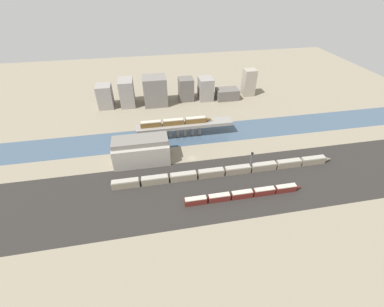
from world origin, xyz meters
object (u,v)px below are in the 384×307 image
(train_yard_mid, at_px, (228,171))
(warehouse_building, at_px, (141,150))
(train_yard_near, at_px, (244,194))
(train_on_bridge, at_px, (176,122))
(signal_tower, at_px, (251,162))

(train_yard_mid, height_order, warehouse_building, warehouse_building)
(train_yard_mid, distance_m, warehouse_building, 46.16)
(train_yard_near, bearing_deg, warehouse_building, 141.01)
(train_on_bridge, distance_m, train_yard_near, 61.30)
(train_on_bridge, relative_size, train_yard_near, 0.77)
(signal_tower, bearing_deg, train_yard_near, -118.09)
(train_on_bridge, bearing_deg, train_yard_mid, -63.00)
(train_yard_near, height_order, signal_tower, signal_tower)
(train_yard_mid, height_order, signal_tower, signal_tower)
(warehouse_building, xyz_separation_m, signal_tower, (53.69, -18.73, -0.88))
(train_on_bridge, relative_size, warehouse_building, 1.48)
(train_on_bridge, height_order, train_yard_near, train_on_bridge)
(train_on_bridge, relative_size, signal_tower, 3.79)
(signal_tower, bearing_deg, warehouse_building, 160.77)
(train_on_bridge, distance_m, warehouse_building, 29.69)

